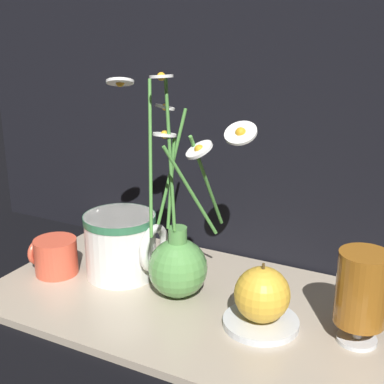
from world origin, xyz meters
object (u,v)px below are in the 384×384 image
Objects in this scene: vase_with_flowers at (178,257)px; orange_fruit at (262,294)px; ceramic_pitcher at (122,242)px; tea_glass at (362,291)px; yellow_mug at (55,256)px.

vase_with_flowers is 0.15m from orange_fruit.
ceramic_pitcher is (-0.12, 0.02, -0.01)m from vase_with_flowers.
tea_glass reaches higher than orange_fruit.
vase_with_flowers reaches higher than tea_glass.
vase_with_flowers is 0.12m from ceramic_pitcher.
yellow_mug is 0.12m from ceramic_pitcher.
yellow_mug is 0.95× the size of orange_fruit.
orange_fruit is at bearing -9.49° from vase_with_flowers.
tea_glass is 0.13m from orange_fruit.
vase_with_flowers is 4.20× the size of yellow_mug.
ceramic_pitcher reaches higher than yellow_mug.
tea_glass is (0.50, 0.03, 0.05)m from yellow_mug.
tea_glass is at bearing 9.13° from orange_fruit.
yellow_mug is 0.37m from orange_fruit.
yellow_mug is at bearing -155.81° from ceramic_pitcher.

